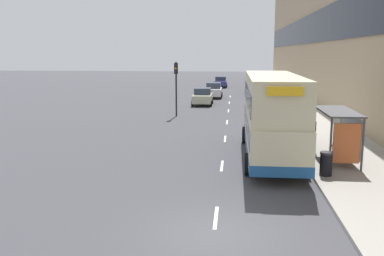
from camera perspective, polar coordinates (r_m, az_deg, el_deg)
ground_plane at (r=13.35m, az=2.95°, el=-13.97°), size 220.00×220.00×0.00m
pavement at (r=51.31m, az=12.36°, el=3.85°), size 5.00×93.00×0.14m
terrace_facade at (r=51.76m, az=17.26°, el=13.53°), size 3.10×93.00×17.89m
lane_mark_0 at (r=14.57m, az=3.21°, el=-11.82°), size 0.12×2.00×0.01m
lane_mark_1 at (r=20.83m, az=4.02°, el=-5.06°), size 0.12×2.00×0.01m
lane_mark_2 at (r=27.24m, az=4.44°, el=-1.44°), size 0.12×2.00×0.01m
lane_mark_3 at (r=33.72m, az=4.70°, el=0.79°), size 0.12×2.00×0.01m
lane_mark_4 at (r=40.24m, az=4.88°, el=2.30°), size 0.12×2.00×0.01m
lane_mark_5 at (r=46.78m, az=5.01°, el=3.39°), size 0.12×2.00×0.01m
lane_mark_6 at (r=53.33m, az=5.10°, el=4.21°), size 0.12×2.00×0.01m
bus_shelter at (r=21.93m, az=19.40°, el=0.16°), size 1.60×4.20×2.48m
double_decker_bus_near at (r=22.29m, az=10.61°, el=1.78°), size 2.85×10.61×4.30m
car_0 at (r=56.54m, az=8.10°, el=5.33°), size 1.97×3.87×1.71m
car_1 at (r=44.66m, az=1.43°, el=4.21°), size 2.10×4.05×1.75m
car_2 at (r=67.34m, az=3.84°, el=6.15°), size 2.02×4.11×1.67m
car_3 at (r=51.75m, az=2.89°, el=5.04°), size 2.10×4.02×1.81m
pedestrian_1 at (r=23.92m, az=15.76°, el=-0.77°), size 0.37×0.37×1.86m
litter_bin at (r=19.48m, az=17.44°, el=-4.56°), size 0.55×0.55×1.05m
traffic_light_far_kerb at (r=36.38m, az=-2.13°, el=6.44°), size 0.30×0.32×4.63m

